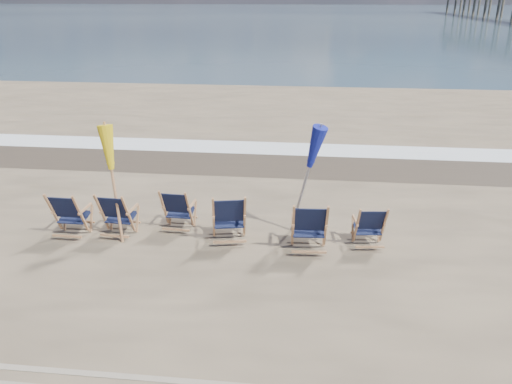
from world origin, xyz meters
TOP-DOWN VIEW (x-y plane):
  - ocean at (0.00, 128.00)m, footprint 400.00×400.00m
  - surf_foam at (0.00, 8.30)m, footprint 200.00×1.40m
  - wet_sand_strip at (0.00, 6.80)m, footprint 200.00×2.60m
  - beach_chair_0 at (-3.44, 1.50)m, footprint 0.68×0.76m
  - beach_chair_1 at (-2.49, 1.61)m, footprint 0.69×0.77m
  - beach_chair_2 at (-1.36, 2.03)m, footprint 0.66×0.74m
  - beach_chair_3 at (-0.16, 1.68)m, footprint 0.83×0.90m
  - beach_chair_4 at (1.41, 1.40)m, footprint 0.75×0.83m
  - beach_chair_5 at (2.52, 1.75)m, footprint 0.66×0.73m
  - umbrella_yellow at (-2.71, 1.58)m, footprint 0.30×0.30m
  - umbrella_blue at (0.96, 2.20)m, footprint 0.30×0.30m

SIDE VIEW (x-z plane):
  - ocean at x=0.00m, z-range 0.00..0.00m
  - wet_sand_strip at x=0.00m, z-range 0.00..0.00m
  - surf_foam at x=0.00m, z-range 0.00..0.01m
  - beach_chair_5 at x=2.52m, z-range 0.00..0.93m
  - beach_chair_2 at x=-1.36m, z-range 0.00..0.98m
  - beach_chair_1 at x=-2.49m, z-range 0.00..1.02m
  - beach_chair_0 at x=-3.44m, z-range 0.00..1.03m
  - beach_chair_3 at x=-0.16m, z-range 0.00..1.09m
  - beach_chair_4 at x=1.41m, z-range 0.00..1.10m
  - umbrella_yellow at x=-2.71m, z-range 0.63..2.95m
  - umbrella_blue at x=0.96m, z-range 0.66..3.05m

